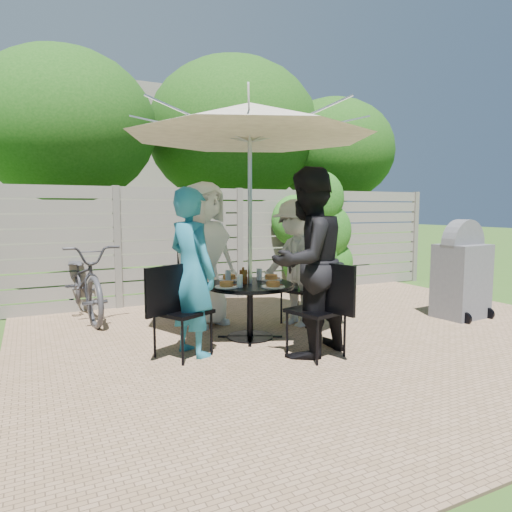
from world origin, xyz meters
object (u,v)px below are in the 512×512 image
chair_back (198,303)px  bbq_grill (462,274)px  chair_front (317,329)px  bicycle (84,281)px  patio_table (250,300)px  chair_left (182,330)px  plate_right (271,278)px  glass_left (240,281)px  plate_front (273,285)px  chair_right (303,303)px  glass_back (228,276)px  person_right (296,263)px  coffee_cup (243,275)px  umbrella (250,121)px  syrup_jug (243,277)px  plate_left (227,285)px  person_left (192,273)px  person_back (204,255)px  glass_right (259,274)px  plate_back (229,278)px

chair_back → bbq_grill: bbq_grill is taller
chair_back → chair_front: bearing=0.6°
chair_back → bicycle: size_ratio=0.47×
patio_table → chair_left: 0.98m
chair_back → plate_right: size_ratio=3.62×
glass_left → plate_front: bearing=-25.8°
patio_table → chair_right: bearing=18.8°
plate_right → glass_back: bearing=169.6°
person_right → coffee_cup: 0.77m
chair_right → glass_left: chair_right is taller
umbrella → plate_right: umbrella is taller
plate_right → glass_left: bearing=-151.7°
person_right → chair_left: bearing=-89.9°
chair_front → syrup_jug: size_ratio=6.17×
plate_left → person_left: bearing=-161.3°
person_left → chair_right: (1.70, 0.58, -0.58)m
chair_right → bicycle: (-2.52, 1.61, 0.24)m
syrup_jug → coffee_cup: 0.23m
syrup_jug → glass_left: bearing=-123.5°
person_back → chair_left: size_ratio=1.91×
umbrella → syrup_jug: bearing=158.9°
glass_right → coffee_cup: 0.20m
person_left → bicycle: bearing=1.8°
patio_table → glass_right: size_ratio=9.02×
chair_left → glass_back: chair_left is taller
glass_right → bicycle: bearing=136.2°
syrup_jug → patio_table: bearing=-21.1°
person_back → bbq_grill: size_ratio=1.36×
bicycle → bbq_grill: (4.64, -2.32, 0.10)m
chair_back → plate_front: (0.43, -1.26, 0.39)m
person_back → chair_right: bearing=-40.6°
person_left → plate_back: bearing=-66.6°
plate_back → plate_left: same height
chair_left → chair_front: chair_front is taller
person_right → glass_left: bearing=-84.5°
chair_left → chair_back: bearing=37.6°
plate_left → bbq_grill: bearing=-4.7°
patio_table → plate_right: plate_right is taller
chair_back → syrup_jug: (0.24, -0.89, 0.45)m
plate_front → plate_right: 0.51m
person_back → chair_front: size_ratio=1.88×
person_back → coffee_cup: bearing=-80.7°
patio_table → plate_left: size_ratio=4.86×
chair_right → bbq_grill: size_ratio=0.68×
patio_table → chair_back: chair_back is taller
patio_table → plate_back: (-0.12, 0.34, 0.22)m
person_back → glass_left: bearing=-105.5°
chair_left → bbq_grill: 3.96m
patio_table → syrup_jug: bearing=158.9°
plate_back → person_left: bearing=-137.8°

